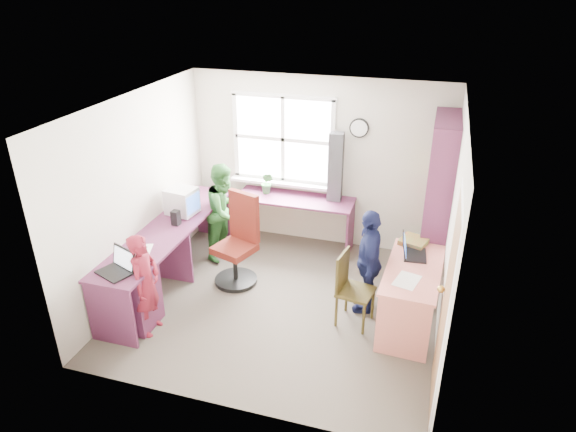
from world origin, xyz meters
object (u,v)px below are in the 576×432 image
Objects in this scene: wooden_chair at (350,286)px; laptop_left at (118,267)px; l_desk at (170,266)px; right_desk at (412,284)px; person_green at (225,211)px; person_navy at (368,261)px; laptop_right at (411,251)px; crt_monitor at (182,201)px; bookshelf at (437,205)px; potted_plant at (267,183)px; person_red at (146,285)px; swivel_chair at (239,245)px; cd_tower at (336,167)px.

laptop_left reaches higher than wooden_chair.
l_desk is 2.81m from right_desk.
right_desk is 2.71m from person_green.
person_navy reaches higher than right_desk.
laptop_right is at bearing 45.60° from wooden_chair.
crt_monitor is 1.10× the size of laptop_right.
person_navy is (2.06, -0.69, -0.04)m from person_green.
crt_monitor is at bearing -168.05° from bookshelf.
potted_plant is 0.74m from person_green.
bookshelf is at bearing -19.89° from laptop_right.
laptop_left is 3.19m from laptop_right.
wooden_chair reaches higher than right_desk.
crt_monitor is at bearing 8.14° from person_red.
swivel_chair is 0.92× the size of person_navy.
wooden_chair is at bearing -46.31° from potted_plant.
cd_tower is (1.79, 2.49, 0.42)m from laptop_left.
swivel_chair is at bearing 79.70° from laptop_left.
crt_monitor is 0.31× the size of person_navy.
bookshelf reaches higher than person_red.
l_desk is at bearing -110.05° from potted_plant.
crt_monitor is at bearing -153.07° from cd_tower.
swivel_chair reaches higher than laptop_left.
laptop_left is at bearing -109.12° from potted_plant.
wooden_chair is 2.47m from crt_monitor.
cd_tower is 0.75× the size of person_navy.
potted_plant is at bearing 108.12° from swivel_chair.
wooden_chair is at bearing 120.64° from laptop_right.
swivel_chair is 3.24× the size of laptop_right.
crt_monitor is 1.48m from laptop_left.
person_navy reaches higher than crt_monitor.
cd_tower is (-1.13, 1.22, 0.45)m from laptop_right.
swivel_chair is at bearing -131.76° from cd_tower.
person_navy is (2.48, 1.16, -0.17)m from laptop_left.
bookshelf is at bearing 56.24° from laptop_left.
potted_plant is at bearing 173.17° from bookshelf.
right_desk is 1.10× the size of swivel_chair.
cd_tower is (1.59, 1.82, 0.77)m from l_desk.
laptop_left is 1.22× the size of laptop_right.
person_navy is at bearing -96.21° from person_green.
crt_monitor reaches higher than l_desk.
l_desk is 1.92m from potted_plant.
laptop_right is 0.48m from person_navy.
person_red is 1.80m from person_green.
laptop_right is at bearing -67.97° from person_red.
wooden_chair is 2.69× the size of potted_plant.
swivel_chair reaches higher than potted_plant.
wooden_chair is at bearing 4.79° from l_desk.
person_navy is at bearing 47.22° from laptop_left.
l_desk is at bearing 95.42° from laptop_left.
right_desk is 0.55m from person_navy.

